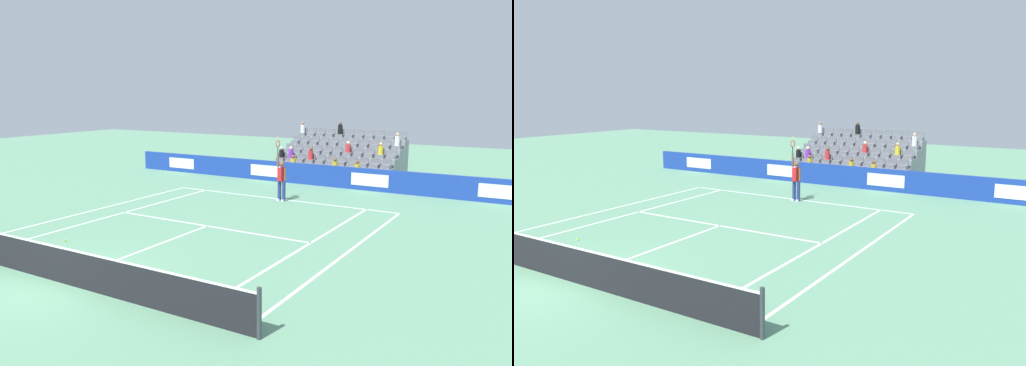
% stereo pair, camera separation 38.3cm
% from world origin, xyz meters
% --- Properties ---
extents(ground_plane, '(80.00, 80.00, 0.00)m').
position_xyz_m(ground_plane, '(0.00, 0.00, 0.00)').
color(ground_plane, '#669E77').
extents(line_baseline, '(10.97, 0.10, 0.01)m').
position_xyz_m(line_baseline, '(0.00, -11.89, 0.00)').
color(line_baseline, white).
rests_on(line_baseline, ground).
extents(line_service, '(8.23, 0.10, 0.01)m').
position_xyz_m(line_service, '(0.00, -6.40, 0.00)').
color(line_service, white).
rests_on(line_service, ground).
extents(line_centre_service, '(0.10, 6.40, 0.01)m').
position_xyz_m(line_centre_service, '(0.00, -3.20, 0.00)').
color(line_centre_service, white).
rests_on(line_centre_service, ground).
extents(line_singles_sideline_left, '(0.10, 11.89, 0.01)m').
position_xyz_m(line_singles_sideline_left, '(4.12, -5.95, 0.00)').
color(line_singles_sideline_left, white).
rests_on(line_singles_sideline_left, ground).
extents(line_singles_sideline_right, '(0.10, 11.89, 0.01)m').
position_xyz_m(line_singles_sideline_right, '(-4.12, -5.95, 0.00)').
color(line_singles_sideline_right, white).
rests_on(line_singles_sideline_right, ground).
extents(line_doubles_sideline_left, '(0.10, 11.89, 0.01)m').
position_xyz_m(line_doubles_sideline_left, '(5.49, -5.95, 0.00)').
color(line_doubles_sideline_left, white).
rests_on(line_doubles_sideline_left, ground).
extents(line_doubles_sideline_right, '(0.10, 11.89, 0.01)m').
position_xyz_m(line_doubles_sideline_right, '(-5.49, -5.95, 0.00)').
color(line_doubles_sideline_right, white).
rests_on(line_doubles_sideline_right, ground).
extents(line_centre_mark, '(0.10, 0.20, 0.01)m').
position_xyz_m(line_centre_mark, '(0.00, -11.79, 0.00)').
color(line_centre_mark, white).
rests_on(line_centre_mark, ground).
extents(sponsor_barrier, '(23.48, 0.22, 1.09)m').
position_xyz_m(sponsor_barrier, '(-0.00, -15.96, 0.55)').
color(sponsor_barrier, '#193899').
rests_on(sponsor_barrier, ground).
extents(tennis_net, '(11.97, 0.10, 1.07)m').
position_xyz_m(tennis_net, '(0.00, 0.00, 0.49)').
color(tennis_net, '#33383D').
rests_on(tennis_net, ground).
extents(tennis_player, '(0.52, 0.39, 2.85)m').
position_xyz_m(tennis_player, '(-0.27, -11.64, 0.99)').
color(tennis_player, navy).
rests_on(tennis_player, ground).
extents(stadium_stand, '(6.82, 4.75, 3.05)m').
position_xyz_m(stadium_stand, '(0.00, -19.52, 0.82)').
color(stadium_stand, gray).
rests_on(stadium_stand, ground).
extents(loose_tennis_ball, '(0.07, 0.07, 0.07)m').
position_xyz_m(loose_tennis_ball, '(2.84, -2.48, 0.03)').
color(loose_tennis_ball, '#D1E533').
rests_on(loose_tennis_ball, ground).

